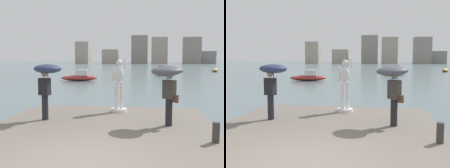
% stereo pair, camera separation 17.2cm
% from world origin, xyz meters
% --- Properties ---
extents(ground_plane, '(400.00, 400.00, 0.00)m').
position_xyz_m(ground_plane, '(0.00, 40.00, 0.00)').
color(ground_plane, slate).
extents(pier, '(7.19, 9.68, 0.40)m').
position_xyz_m(pier, '(0.00, 1.84, 0.20)').
color(pier, '#70665B').
rests_on(pier, ground).
extents(statue_white_figure, '(0.64, 0.88, 2.15)m').
position_xyz_m(statue_white_figure, '(0.25, 5.51, 1.33)').
color(statue_white_figure, white).
rests_on(statue_white_figure, pier).
extents(onlooker_left, '(1.17, 1.18, 1.98)m').
position_xyz_m(onlooker_left, '(-2.07, 3.72, 1.97)').
color(onlooker_left, black).
rests_on(onlooker_left, pier).
extents(onlooker_right, '(1.43, 1.44, 1.97)m').
position_xyz_m(onlooker_right, '(2.06, 3.53, 1.95)').
color(onlooker_right, black).
rests_on(onlooker_right, pier).
extents(mooring_bollard, '(0.19, 0.19, 0.53)m').
position_xyz_m(mooring_bollard, '(3.20, 1.86, 0.67)').
color(mooring_bollard, '#38332D').
rests_on(mooring_bollard, pier).
extents(boat_mid, '(4.29, 5.19, 1.48)m').
position_xyz_m(boat_mid, '(3.83, 36.57, 0.51)').
color(boat_mid, '#2D384C').
rests_on(boat_mid, ground).
extents(boat_far, '(4.33, 2.16, 1.26)m').
position_xyz_m(boat_far, '(-6.50, 24.55, 0.44)').
color(boat_far, '#9E2D28').
rests_on(boat_far, ground).
extents(boat_leftward, '(2.18, 4.06, 0.67)m').
position_xyz_m(boat_leftward, '(13.98, 48.99, 0.34)').
color(boat_leftward, '#B2993D').
rests_on(boat_leftward, ground).
extents(distant_skyline, '(65.60, 12.75, 13.65)m').
position_xyz_m(distant_skyline, '(0.75, 125.46, 5.55)').
color(distant_skyline, '#A89989').
rests_on(distant_skyline, ground).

